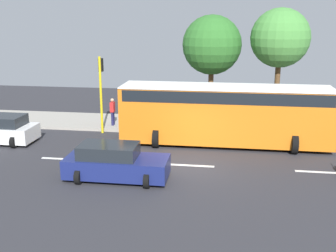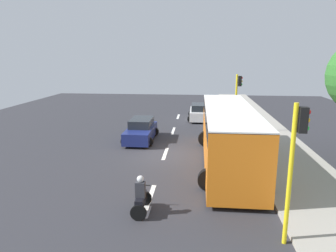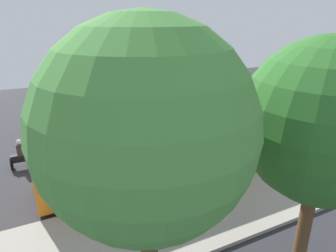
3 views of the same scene
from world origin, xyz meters
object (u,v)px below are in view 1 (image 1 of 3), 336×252
at_px(city_bus, 225,111).
at_px(traffic_light_corner, 101,84).
at_px(pedestrian_near_signal, 113,111).
at_px(street_tree_center, 212,45).
at_px(street_tree_south, 280,38).
at_px(car_dark_blue, 115,163).

height_order(city_bus, traffic_light_corner, traffic_light_corner).
distance_m(pedestrian_near_signal, street_tree_center, 8.37).
xyz_separation_m(city_bus, street_tree_south, (7.03, -3.43, 3.45)).
relative_size(pedestrian_near_signal, traffic_light_corner, 0.38).
relative_size(pedestrian_near_signal, street_tree_center, 0.25).
relative_size(traffic_light_corner, street_tree_south, 0.62).
bearing_deg(street_tree_south, pedestrian_near_signal, 113.88).
bearing_deg(pedestrian_near_signal, street_tree_south, -66.12).
xyz_separation_m(pedestrian_near_signal, street_tree_south, (4.57, -10.31, 4.24)).
height_order(car_dark_blue, street_tree_south, street_tree_south).
xyz_separation_m(car_dark_blue, pedestrian_near_signal, (8.07, 2.38, 0.35)).
bearing_deg(traffic_light_corner, street_tree_center, -45.80).
relative_size(car_dark_blue, street_tree_center, 0.63).
bearing_deg(street_tree_center, city_bus, -171.53).
bearing_deg(street_tree_center, car_dark_blue, 165.01).
distance_m(city_bus, pedestrian_near_signal, 7.35).
xyz_separation_m(city_bus, pedestrian_near_signal, (2.46, 6.88, -0.79)).
xyz_separation_m(traffic_light_corner, street_tree_south, (5.76, -10.60, 2.36)).
bearing_deg(city_bus, traffic_light_corner, 79.98).
bearing_deg(street_tree_center, pedestrian_near_signal, 129.17).
bearing_deg(traffic_light_corner, city_bus, -100.02).
relative_size(car_dark_blue, traffic_light_corner, 0.97).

